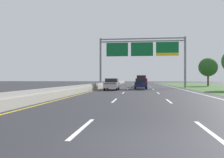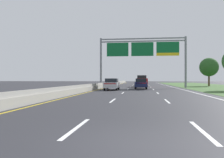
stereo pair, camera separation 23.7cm
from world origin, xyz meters
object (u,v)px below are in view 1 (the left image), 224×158
(car_navy_centre_lane_sedan, at_px, (141,83))
(car_silver_left_lane_sedan, at_px, (112,84))
(pickup_truck_red, at_px, (141,81))
(car_grey_centre_lane_sedan, at_px, (141,82))
(roadside_tree_far, at_px, (208,67))
(overhead_sign_gantry, at_px, (142,52))

(car_navy_centre_lane_sedan, bearing_deg, car_silver_left_lane_sedan, 136.40)
(pickup_truck_red, xyz_separation_m, car_grey_centre_lane_sedan, (-0.06, 7.70, -0.26))
(car_grey_centre_lane_sedan, bearing_deg, car_navy_centre_lane_sedan, 178.76)
(car_navy_centre_lane_sedan, distance_m, roadside_tree_far, 20.64)
(overhead_sign_gantry, xyz_separation_m, car_silver_left_lane_sedan, (-4.16, -9.45, -5.46))
(overhead_sign_gantry, bearing_deg, car_grey_centre_lane_sedan, 90.71)
(overhead_sign_gantry, relative_size, pickup_truck_red, 2.77)
(car_silver_left_lane_sedan, bearing_deg, car_grey_centre_lane_sedan, -11.55)
(car_grey_centre_lane_sedan, distance_m, roadside_tree_far, 14.40)
(pickup_truck_red, height_order, car_grey_centre_lane_sedan, pickup_truck_red)
(roadside_tree_far, bearing_deg, pickup_truck_red, -157.19)
(car_navy_centre_lane_sedan, bearing_deg, pickup_truck_red, -0.94)
(overhead_sign_gantry, distance_m, roadside_tree_far, 16.90)
(pickup_truck_red, relative_size, car_silver_left_lane_sedan, 1.23)
(car_grey_centre_lane_sedan, distance_m, car_navy_centre_lane_sedan, 16.67)
(car_grey_centre_lane_sedan, relative_size, car_navy_centre_lane_sedan, 1.01)
(car_grey_centre_lane_sedan, bearing_deg, overhead_sign_gantry, 179.77)
(overhead_sign_gantry, xyz_separation_m, car_grey_centre_lane_sedan, (-0.14, 11.35, -5.46))
(car_grey_centre_lane_sedan, bearing_deg, pickup_truck_red, 179.50)
(overhead_sign_gantry, distance_m, car_grey_centre_lane_sedan, 12.60)
(car_silver_left_lane_sedan, bearing_deg, roadside_tree_far, -44.09)
(overhead_sign_gantry, bearing_deg, car_navy_centre_lane_sedan, -92.47)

